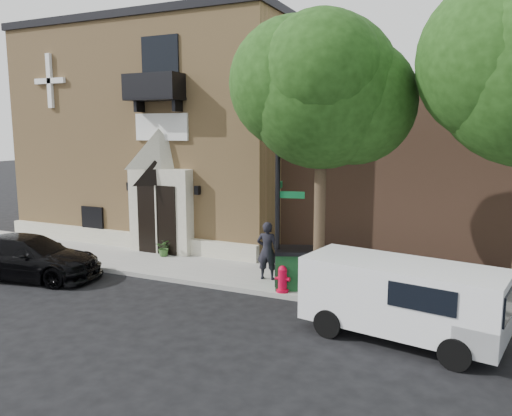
{
  "coord_description": "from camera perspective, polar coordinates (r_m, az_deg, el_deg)",
  "views": [
    {
      "loc": [
        10.13,
        -12.72,
        4.76
      ],
      "look_at": [
        3.33,
        2.0,
        2.24
      ],
      "focal_mm": 35.0,
      "sensor_mm": 36.0,
      "label": 1
    }
  ],
  "objects": [
    {
      "name": "black_sedan",
      "position": [
        17.87,
        -24.56,
        -5.12
      ],
      "size": [
        5.12,
        2.86,
        1.4
      ],
      "primitive_type": "imported",
      "rotation": [
        0.0,
        0.0,
        1.76
      ],
      "color": "black",
      "rests_on": "ground"
    },
    {
      "name": "street_sign",
      "position": [
        14.5,
        2.58,
        1.28
      ],
      "size": [
        0.97,
        0.84,
        5.38
      ],
      "rotation": [
        0.0,
        0.0,
        0.23
      ],
      "color": "black",
      "rests_on": "sidewalk"
    },
    {
      "name": "church",
      "position": [
        24.48,
        -7.69,
        8.45
      ],
      "size": [
        12.2,
        11.01,
        9.3
      ],
      "color": "tan",
      "rests_on": "ground"
    },
    {
      "name": "pedestrian_near",
      "position": [
        15.59,
        1.29,
        -4.89
      ],
      "size": [
        0.73,
        0.55,
        1.83
      ],
      "primitive_type": "imported",
      "rotation": [
        0.0,
        0.0,
        3.31
      ],
      "color": "black",
      "rests_on": "sidewalk"
    },
    {
      "name": "fire_hydrant",
      "position": [
        14.53,
        3.05,
        -8.11
      ],
      "size": [
        0.44,
        0.36,
        0.78
      ],
      "color": "#B80427",
      "rests_on": "sidewalk"
    },
    {
      "name": "ground",
      "position": [
        16.94,
        -13.3,
        -7.74
      ],
      "size": [
        120.0,
        120.0,
        0.0
      ],
      "primitive_type": "plane",
      "color": "black",
      "rests_on": "ground"
    },
    {
      "name": "street_tree_left",
      "position": [
        13.74,
        7.53,
        13.36
      ],
      "size": [
        4.97,
        4.38,
        7.77
      ],
      "color": "#38281C",
      "rests_on": "sidewalk"
    },
    {
      "name": "cargo_van",
      "position": [
        11.96,
        17.02,
        -9.86
      ],
      "size": [
        4.66,
        2.5,
        1.81
      ],
      "rotation": [
        0.0,
        0.0,
        -0.17
      ],
      "color": "white",
      "rests_on": "ground"
    },
    {
      "name": "dumpster",
      "position": [
        14.97,
        5.61,
        -6.79
      ],
      "size": [
        2.04,
        1.61,
        1.17
      ],
      "rotation": [
        0.0,
        0.0,
        0.38
      ],
      "color": "#0E361B",
      "rests_on": "sidewalk"
    },
    {
      "name": "planter",
      "position": [
        18.85,
        -10.45,
        -4.47
      ],
      "size": [
        0.71,
        0.66,
        0.65
      ],
      "primitive_type": "imported",
      "rotation": [
        0.0,
        0.0,
        0.32
      ],
      "color": "#37612A",
      "rests_on": "sidewalk"
    },
    {
      "name": "sidewalk",
      "position": [
        17.53,
        -7.68,
        -6.76
      ],
      "size": [
        42.0,
        3.0,
        0.15
      ],
      "primitive_type": "cube",
      "color": "gray",
      "rests_on": "ground"
    }
  ]
}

